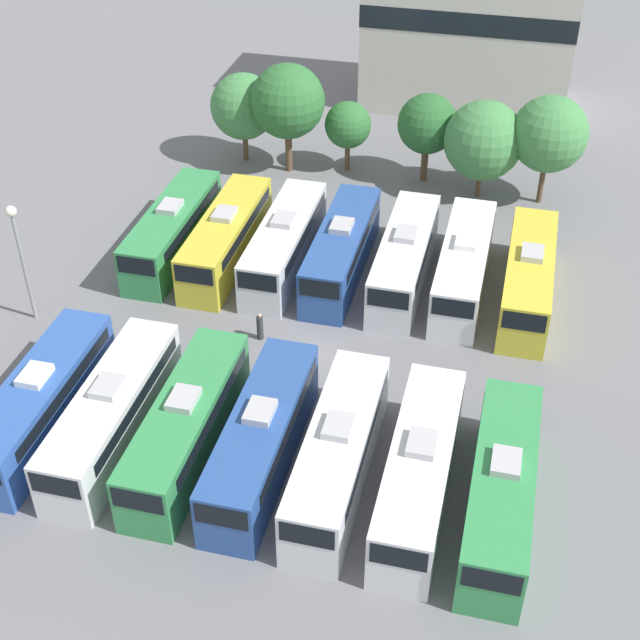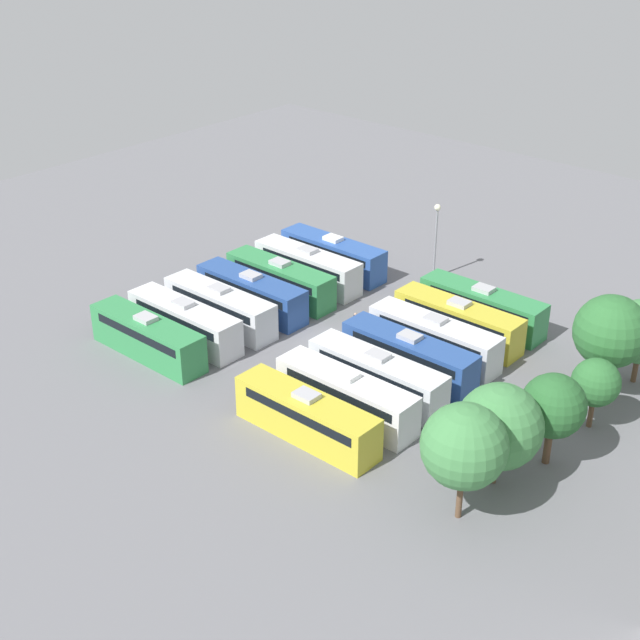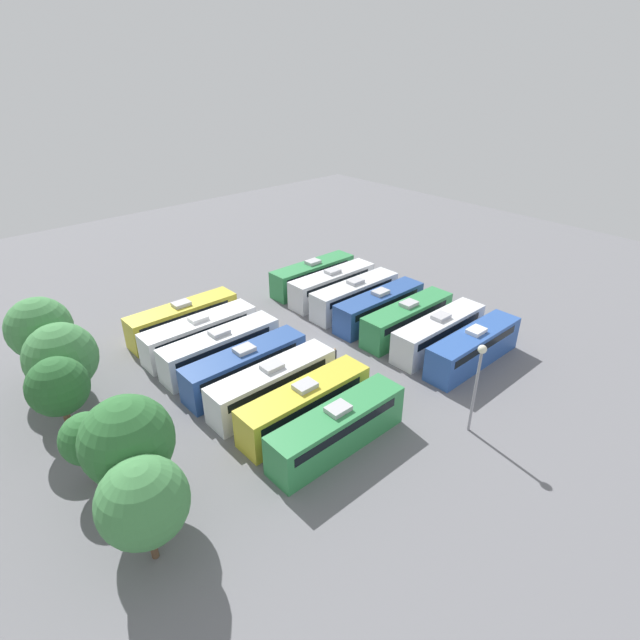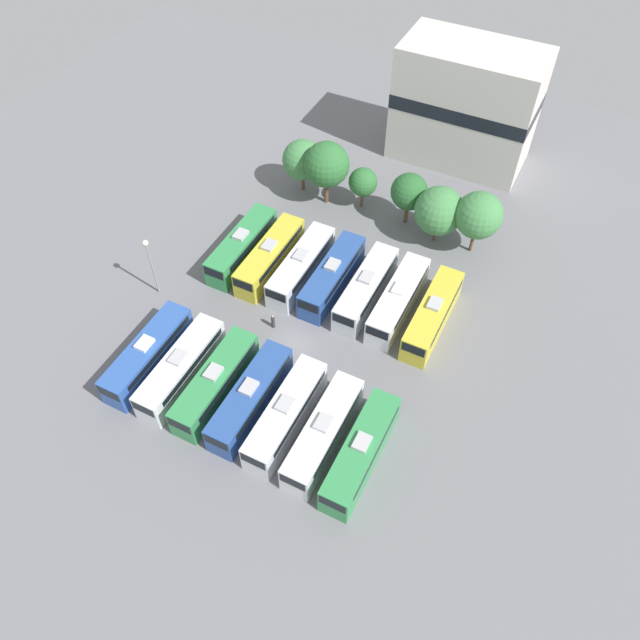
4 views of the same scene
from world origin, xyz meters
The scene contains 24 objects.
ground_plane centered at (0.00, 0.00, 0.00)m, with size 109.97×109.97×0.00m, color slate.
bus_0 centered at (-10.78, -8.13, 1.68)m, with size 2.58×10.74×3.42m.
bus_1 centered at (-7.19, -8.05, 1.68)m, with size 2.58×10.74×3.42m.
bus_2 centered at (-3.57, -7.99, 1.68)m, with size 2.58×10.74×3.42m.
bus_3 centered at (-0.02, -7.95, 1.68)m, with size 2.58×10.74×3.42m.
bus_4 centered at (3.52, -8.03, 1.68)m, with size 2.58×10.74×3.42m.
bus_5 centered at (7.15, -8.20, 1.68)m, with size 2.58×10.74×3.42m.
bus_6 centered at (10.67, -8.41, 1.68)m, with size 2.58×10.74×3.42m.
bus_7 centered at (-10.59, 8.02, 1.68)m, with size 2.58×10.74×3.42m.
bus_8 centered at (-7.13, 7.95, 1.68)m, with size 2.58×10.74×3.42m.
bus_9 centered at (-3.55, 8.17, 1.68)m, with size 2.58×10.74×3.42m.
bus_10 centered at (-0.09, 8.32, 1.68)m, with size 2.58×10.74×3.42m.
bus_11 centered at (3.68, 8.30, 1.68)m, with size 2.58×10.74×3.42m.
bus_12 centered at (7.12, 8.33, 1.68)m, with size 2.58×10.74×3.42m.
bus_13 centered at (10.81, 8.03, 1.68)m, with size 2.58×10.74×3.42m.
worker_person centered at (-2.89, 0.96, 0.77)m, with size 0.36×0.36×1.66m.
light_pole centered at (-15.67, -0.26, 4.87)m, with size 0.60×0.60×7.09m.
tree_0 centered at (-10.23, 21.23, 4.11)m, with size 4.69×4.69×6.46m.
tree_1 centered at (-6.69, 20.33, 5.22)m, with size 5.14×5.14×7.81m.
tree_2 centered at (-2.67, 21.46, 3.42)m, with size 3.27×3.27×5.08m.
tree_3 centered at (2.89, 21.24, 4.20)m, with size 4.10×4.10×6.28m.
tree_4 centered at (6.85, 19.84, 4.09)m, with size 5.28×5.28×6.74m.
tree_5 centered at (10.98, 19.99, 4.94)m, with size 4.99×4.99×7.45m.
depot_building centered at (4.01, 35.75, 7.13)m, with size 16.25×8.54×14.10m.
Camera 1 is at (9.50, -35.22, 29.72)m, focal length 50.00 mm.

